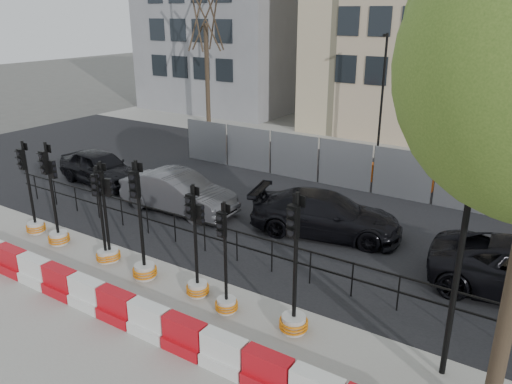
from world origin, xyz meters
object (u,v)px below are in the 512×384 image
Objects in this scene: traffic_signal_d at (108,239)px; car_c at (326,214)px; car_a at (101,167)px; lamp_post_near at (464,230)px; traffic_signal_a at (34,215)px; traffic_signal_h at (294,305)px.

traffic_signal_d is 6.87m from car_c.
car_a is (-5.78, 4.70, -0.01)m from traffic_signal_d.
lamp_post_near reaches higher than traffic_signal_d.
traffic_signal_a is 9.64m from car_c.
lamp_post_near is at bearing 1.47° from traffic_signal_a.
lamp_post_near is 1.75× the size of traffic_signal_h.
traffic_signal_a is at bearing -178.87° from lamp_post_near.
lamp_post_near is at bearing 13.44° from traffic_signal_h.
car_c is (8.15, 5.14, 0.06)m from traffic_signal_a.
traffic_signal_h reaches higher than traffic_signal_a.
traffic_signal_h reaches higher than traffic_signal_d.
car_a is (-2.14, 4.67, 0.07)m from traffic_signal_a.
car_a is at bearing 123.08° from traffic_signal_d.
car_c is (10.29, 0.48, -0.01)m from car_a.
lamp_post_near is at bearing -99.68° from car_a.
car_a is at bearing 115.00° from traffic_signal_a.
traffic_signal_h is at bearing -0.46° from traffic_signal_a.
car_a is (-12.00, 4.80, 0.02)m from traffic_signal_h.
traffic_signal_a is at bearing -148.90° from car_a.
traffic_signal_h is at bearing -105.38° from car_a.
traffic_signal_h reaches higher than car_a.
car_c is at bearing -80.91° from car_a.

